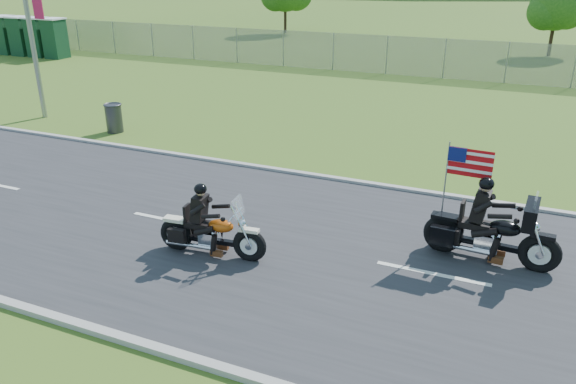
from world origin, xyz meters
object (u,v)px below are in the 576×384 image
at_px(porta_toilet_b, 38,38).
at_px(porta_toilet_d, 5,36).
at_px(motorcycle_lead, 210,233).
at_px(porta_toilet_c, 21,37).
at_px(motorcycle_follow, 490,234).
at_px(trash_can, 114,118).
at_px(porta_toilet_a, 55,39).

xyz_separation_m(porta_toilet_b, porta_toilet_d, (-2.80, 0.00, 0.00)).
relative_size(porta_toilet_d, motorcycle_lead, 0.97).
distance_m(porta_toilet_b, porta_toilet_c, 1.40).
height_order(porta_toilet_b, motorcycle_follow, porta_toilet_b).
relative_size(motorcycle_lead, trash_can, 2.40).
relative_size(porta_toilet_b, trash_can, 2.33).
xyz_separation_m(porta_toilet_a, motorcycle_follow, (26.91, -16.00, -0.54)).
bearing_deg(motorcycle_lead, porta_toilet_a, 134.13).
xyz_separation_m(porta_toilet_d, motorcycle_follow, (31.11, -16.00, -0.54)).
xyz_separation_m(porta_toilet_a, porta_toilet_d, (-4.20, 0.00, 0.00)).
height_order(porta_toilet_c, motorcycle_lead, porta_toilet_c).
bearing_deg(porta_toilet_b, porta_toilet_d, 180.00).
xyz_separation_m(porta_toilet_b, trash_can, (15.26, -11.54, -0.66)).
relative_size(porta_toilet_a, porta_toilet_c, 1.00).
relative_size(porta_toilet_a, motorcycle_follow, 0.85).
bearing_deg(trash_can, porta_toilet_d, 147.42).
bearing_deg(porta_toilet_b, motorcycle_follow, -29.47).
bearing_deg(motorcycle_lead, motorcycle_follow, 14.67).
distance_m(porta_toilet_c, trash_can, 20.27).
xyz_separation_m(porta_toilet_a, porta_toilet_b, (-1.40, 0.00, 0.00)).
bearing_deg(motorcycle_lead, porta_toilet_d, 139.03).
relative_size(porta_toilet_a, porta_toilet_d, 1.00).
bearing_deg(motorcycle_follow, trash_can, 164.44).
xyz_separation_m(porta_toilet_c, motorcycle_lead, (24.41, -18.00, -0.64)).
relative_size(motorcycle_follow, trash_can, 2.73).
bearing_deg(trash_can, motorcycle_follow, -18.87).
bearing_deg(porta_toilet_c, porta_toilet_b, 0.00).
bearing_deg(porta_toilet_d, motorcycle_follow, -27.21).
bearing_deg(motorcycle_follow, porta_toilet_b, 153.84).
height_order(porta_toilet_b, porta_toilet_d, same).
xyz_separation_m(motorcycle_lead, trash_can, (-7.76, 6.47, -0.01)).
relative_size(porta_toilet_a, motorcycle_lead, 0.97).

